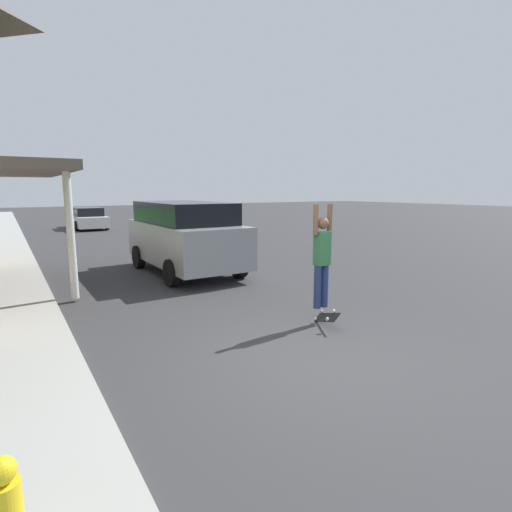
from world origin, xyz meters
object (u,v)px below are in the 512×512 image
(skateboarder, at_px, (322,255))
(skateboard, at_px, (326,317))
(fire_hydrant, at_px, (5,509))
(car_down_street, at_px, (88,219))
(suv_parked, at_px, (185,235))

(skateboarder, bearing_deg, skateboard, -99.46)
(fire_hydrant, bearing_deg, car_down_street, 79.24)
(suv_parked, height_order, skateboarder, skateboarder)
(car_down_street, relative_size, fire_hydrant, 6.62)
(skateboard, xyz_separation_m, fire_hydrant, (-4.82, -2.38, 0.26))
(skateboard, bearing_deg, skateboarder, 80.54)
(suv_parked, height_order, skateboard, suv_parked)
(suv_parked, distance_m, skateboard, 5.86)
(car_down_street, height_order, skateboarder, skateboarder)
(car_down_street, bearing_deg, fire_hydrant, -100.76)
(skateboard, bearing_deg, fire_hydrant, -153.70)
(car_down_street, xyz_separation_m, skateboard, (0.25, -21.71, -0.45))
(car_down_street, distance_m, skateboard, 21.71)
(skateboarder, relative_size, fire_hydrant, 2.69)
(car_down_street, bearing_deg, skateboarder, -89.26)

